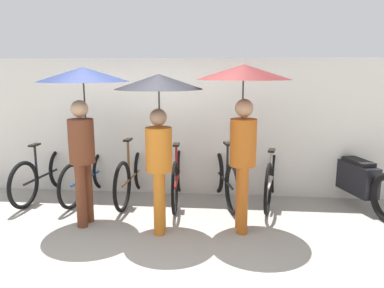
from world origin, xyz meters
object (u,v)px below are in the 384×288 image
(parked_bicycle_0, at_px, (44,174))
(parked_bicycle_1, at_px, (88,176))
(parked_bicycle_2, at_px, (133,175))
(pedestrian_leading, at_px, (83,97))
(parked_bicycle_4, at_px, (224,178))
(pedestrian_center, at_px, (159,106))
(parked_bicycle_5, at_px, (272,178))
(pedestrian_trailing, at_px, (243,96))
(parked_bicycle_3, at_px, (177,176))
(motorcycle, at_px, (357,180))

(parked_bicycle_0, relative_size, parked_bicycle_1, 1.05)
(parked_bicycle_2, distance_m, pedestrian_leading, 1.61)
(parked_bicycle_0, bearing_deg, parked_bicycle_4, -83.60)
(pedestrian_leading, height_order, pedestrian_center, pedestrian_leading)
(parked_bicycle_1, xyz_separation_m, parked_bicycle_2, (0.71, -0.01, 0.02))
(parked_bicycle_5, bearing_deg, pedestrian_trailing, 164.83)
(parked_bicycle_2, height_order, pedestrian_center, pedestrian_center)
(parked_bicycle_3, height_order, motorcycle, parked_bicycle_3)
(parked_bicycle_0, bearing_deg, parked_bicycle_5, -83.07)
(pedestrian_leading, distance_m, pedestrian_trailing, 2.00)
(parked_bicycle_2, bearing_deg, motorcycle, -87.45)
(parked_bicycle_2, bearing_deg, pedestrian_trailing, -117.97)
(parked_bicycle_1, height_order, pedestrian_leading, pedestrian_leading)
(parked_bicycle_2, xyz_separation_m, pedestrian_trailing, (1.63, -0.94, 1.29))
(parked_bicycle_2, relative_size, parked_bicycle_5, 1.04)
(parked_bicycle_2, relative_size, motorcycle, 0.90)
(parked_bicycle_5, bearing_deg, parked_bicycle_3, 105.08)
(pedestrian_center, distance_m, motorcycle, 3.18)
(pedestrian_center, relative_size, pedestrian_trailing, 0.94)
(pedestrian_center, bearing_deg, parked_bicycle_0, 148.57)
(pedestrian_center, xyz_separation_m, motorcycle, (2.75, 1.10, -1.17))
(parked_bicycle_2, distance_m, parked_bicycle_5, 2.13)
(parked_bicycle_4, bearing_deg, parked_bicycle_0, 76.20)
(parked_bicycle_0, distance_m, pedestrian_trailing, 3.44)
(parked_bicycle_2, distance_m, motorcycle, 3.37)
(parked_bicycle_2, relative_size, pedestrian_leading, 0.87)
(parked_bicycle_3, bearing_deg, parked_bicycle_5, -90.10)
(parked_bicycle_4, relative_size, pedestrian_center, 0.85)
(parked_bicycle_4, distance_m, pedestrian_leading, 2.38)
(pedestrian_trailing, distance_m, motorcycle, 2.37)
(parked_bicycle_3, relative_size, parked_bicycle_5, 1.05)
(parked_bicycle_0, distance_m, pedestrian_leading, 1.89)
(parked_bicycle_2, height_order, parked_bicycle_4, parked_bicycle_4)
(parked_bicycle_3, distance_m, motorcycle, 2.67)
(pedestrian_trailing, relative_size, motorcycle, 1.05)
(parked_bicycle_2, distance_m, parked_bicycle_4, 1.42)
(parked_bicycle_0, xyz_separation_m, parked_bicycle_3, (2.13, -0.02, 0.03))
(parked_bicycle_2, distance_m, parked_bicycle_3, 0.71)
(pedestrian_leading, xyz_separation_m, pedestrian_center, (0.99, -0.14, -0.09))
(parked_bicycle_1, bearing_deg, pedestrian_leading, -150.86)
(parked_bicycle_4, bearing_deg, parked_bicycle_2, 75.60)
(parked_bicycle_1, distance_m, pedestrian_center, 2.09)
(pedestrian_leading, relative_size, pedestrian_center, 1.04)
(pedestrian_leading, height_order, motorcycle, pedestrian_leading)
(parked_bicycle_4, distance_m, pedestrian_center, 1.77)
(parked_bicycle_0, bearing_deg, pedestrian_center, -110.90)
(parked_bicycle_1, xyz_separation_m, parked_bicycle_3, (1.42, -0.05, 0.04))
(parked_bicycle_3, bearing_deg, parked_bicycle_1, 84.71)
(parked_bicycle_2, xyz_separation_m, pedestrian_center, (0.62, -1.06, 1.18))
(parked_bicycle_0, xyz_separation_m, pedestrian_center, (2.04, -1.03, 1.19))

